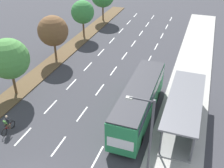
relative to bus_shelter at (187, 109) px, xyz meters
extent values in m
cube|color=brown|center=(-17.83, 8.90, -1.81)|extent=(2.60, 52.00, 0.12)
cube|color=#ADAAA3|center=(-0.28, 8.90, -1.79)|extent=(4.50, 52.00, 0.15)
cube|color=white|center=(-13.03, -6.13, -1.86)|extent=(0.14, 2.42, 0.01)
cube|color=white|center=(-13.03, -1.51, -1.86)|extent=(0.14, 2.42, 0.01)
cube|color=white|center=(-13.03, 3.12, -1.86)|extent=(0.14, 2.42, 0.01)
cube|color=white|center=(-13.03, 7.75, -1.86)|extent=(0.14, 2.42, 0.01)
cube|color=white|center=(-13.03, 12.37, -1.86)|extent=(0.14, 2.42, 0.01)
cube|color=white|center=(-13.03, 17.00, -1.86)|extent=(0.14, 2.42, 0.01)
cube|color=white|center=(-13.03, 21.63, -1.86)|extent=(0.14, 2.42, 0.01)
cube|color=white|center=(-13.03, 26.26, -1.86)|extent=(0.14, 2.42, 0.01)
cube|color=white|center=(-13.03, 30.88, -1.86)|extent=(0.14, 2.42, 0.01)
cube|color=white|center=(-9.53, -6.13, -1.86)|extent=(0.14, 2.42, 0.01)
cube|color=white|center=(-9.53, -1.51, -1.86)|extent=(0.14, 2.42, 0.01)
cube|color=white|center=(-9.53, 3.12, -1.86)|extent=(0.14, 2.42, 0.01)
cube|color=white|center=(-9.53, 7.75, -1.86)|extent=(0.14, 2.42, 0.01)
cube|color=white|center=(-9.53, 12.37, -1.86)|extent=(0.14, 2.42, 0.01)
cube|color=white|center=(-9.53, 17.00, -1.86)|extent=(0.14, 2.42, 0.01)
cube|color=white|center=(-9.53, 21.63, -1.86)|extent=(0.14, 2.42, 0.01)
cube|color=white|center=(-9.53, 26.26, -1.86)|extent=(0.14, 2.42, 0.01)
cube|color=white|center=(-9.53, 30.88, -1.86)|extent=(0.14, 2.42, 0.01)
cube|color=white|center=(-6.03, -6.13, -1.86)|extent=(0.14, 2.42, 0.01)
cube|color=white|center=(-6.03, -1.51, -1.86)|extent=(0.14, 2.42, 0.01)
cube|color=white|center=(-6.03, 3.12, -1.86)|extent=(0.14, 2.42, 0.01)
cube|color=white|center=(-6.03, 7.75, -1.86)|extent=(0.14, 2.42, 0.01)
cube|color=white|center=(-6.03, 12.37, -1.86)|extent=(0.14, 2.42, 0.01)
cube|color=white|center=(-6.03, 17.00, -1.86)|extent=(0.14, 2.42, 0.01)
cube|color=white|center=(-6.03, 21.63, -1.86)|extent=(0.14, 2.42, 0.01)
cube|color=white|center=(-6.03, 26.26, -1.86)|extent=(0.14, 2.42, 0.01)
cube|color=white|center=(-6.03, 30.88, -1.86)|extent=(0.14, 2.42, 0.01)
cube|color=gray|center=(-0.28, 0.00, -1.67)|extent=(2.60, 9.23, 0.10)
cylinder|color=#56565B|center=(-1.46, -4.36, -0.32)|extent=(0.16, 0.16, 2.60)
cylinder|color=#56565B|center=(-1.46, 4.36, -0.32)|extent=(0.16, 0.16, 2.60)
cylinder|color=#56565B|center=(0.90, -4.36, -0.32)|extent=(0.16, 0.16, 2.60)
cylinder|color=#56565B|center=(0.90, 4.36, -0.32)|extent=(0.16, 0.16, 2.60)
cube|color=gray|center=(0.96, 0.00, -0.32)|extent=(0.10, 8.77, 2.34)
cube|color=slate|center=(-0.28, 0.00, 1.06)|extent=(2.90, 9.63, 0.16)
cube|color=#28844C|center=(-4.28, -0.19, -0.02)|extent=(2.50, 11.20, 2.80)
cube|color=#2D3D4C|center=(-4.28, -0.19, 0.83)|extent=(2.54, 10.30, 0.90)
cube|color=#333338|center=(-4.28, -0.19, 1.44)|extent=(2.45, 10.98, 0.12)
cube|color=#2D3D4C|center=(-4.28, 5.43, 0.33)|extent=(2.25, 0.06, 1.54)
cube|color=white|center=(-4.28, -5.81, -0.22)|extent=(2.12, 0.04, 0.90)
cylinder|color=black|center=(-5.38, 3.29, -1.37)|extent=(0.30, 1.00, 1.00)
cylinder|color=black|center=(-3.18, 3.29, -1.37)|extent=(0.30, 1.00, 1.00)
cylinder|color=black|center=(-5.38, -3.66, -1.37)|extent=(0.30, 1.00, 1.00)
cylinder|color=black|center=(-3.18, -3.66, -1.37)|extent=(0.30, 1.00, 1.00)
torus|color=black|center=(-14.57, -5.45, -1.51)|extent=(0.06, 0.72, 0.72)
torus|color=black|center=(-14.57, -6.55, -1.51)|extent=(0.06, 0.72, 0.72)
cylinder|color=maroon|center=(-14.57, -6.00, -1.23)|extent=(0.05, 0.94, 0.05)
cylinder|color=maroon|center=(-14.57, -6.10, -1.41)|extent=(0.05, 0.57, 0.42)
cylinder|color=maroon|center=(-14.57, -6.20, -1.21)|extent=(0.04, 0.04, 0.40)
cube|color=black|center=(-14.57, -6.20, -1.01)|extent=(0.12, 0.24, 0.06)
cylinder|color=black|center=(-14.57, -5.50, -0.96)|extent=(0.46, 0.04, 0.04)
cube|color=black|center=(-14.57, -6.02, -0.68)|extent=(0.30, 0.36, 0.59)
cube|color=#4C893D|center=(-14.57, -6.18, -0.66)|extent=(0.26, 0.26, 0.42)
sphere|color=beige|center=(-14.57, -5.90, -0.26)|extent=(0.20, 0.20, 0.20)
cylinder|color=brown|center=(-14.69, -6.05, -1.08)|extent=(0.12, 0.42, 0.25)
cylinder|color=brown|center=(-14.69, -5.88, -1.34)|extent=(0.10, 0.17, 0.41)
cylinder|color=brown|center=(-14.45, -6.05, -1.08)|extent=(0.12, 0.42, 0.25)
cylinder|color=brown|center=(-14.45, -5.88, -1.34)|extent=(0.10, 0.17, 0.41)
cylinder|color=black|center=(-14.74, -5.80, -0.63)|extent=(0.09, 0.47, 0.28)
cylinder|color=black|center=(-14.40, -5.80, -0.63)|extent=(0.09, 0.47, 0.28)
cylinder|color=brown|center=(-17.71, -0.68, -0.47)|extent=(0.28, 0.28, 2.56)
sphere|color=#4C8E42|center=(-17.71, -0.68, 2.36)|extent=(4.14, 4.14, 4.14)
cylinder|color=brown|center=(-17.80, 8.10, -0.50)|extent=(0.28, 0.28, 2.50)
sphere|color=brown|center=(-17.80, 8.10, 2.22)|extent=(3.90, 3.90, 3.90)
cylinder|color=brown|center=(-17.74, 16.88, -0.44)|extent=(0.28, 0.28, 2.61)
sphere|color=#38843D|center=(-17.74, 16.88, 2.19)|extent=(3.55, 3.55, 3.55)
cylinder|color=brown|center=(-17.85, 25.66, -0.29)|extent=(0.28, 0.28, 2.92)
cylinder|color=#4C4C51|center=(-1.93, -6.45, 1.53)|extent=(0.18, 0.18, 6.50)
cylinder|color=#4C4C51|center=(-2.73, -6.45, 4.63)|extent=(1.60, 0.12, 0.12)
cube|color=silver|center=(-3.53, -6.45, 4.56)|extent=(0.44, 0.24, 0.16)
camera|label=1|loc=(0.13, -20.07, 14.20)|focal=43.08mm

